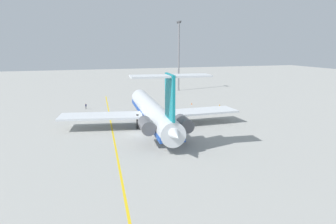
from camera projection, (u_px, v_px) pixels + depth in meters
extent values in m
plane|color=#9E9E99|center=(137.00, 134.00, 70.67)|extent=(395.08, 395.08, 0.00)
cylinder|color=silver|center=(152.00, 111.00, 76.08)|extent=(43.23, 8.28, 4.59)
cone|color=silver|center=(140.00, 97.00, 96.59)|extent=(5.14, 4.80, 4.40)
cone|color=silver|center=(174.00, 133.00, 55.48)|extent=(7.00, 4.46, 3.90)
cube|color=#19429E|center=(152.00, 115.00, 76.29)|extent=(42.29, 8.28, 1.01)
cube|color=silver|center=(101.00, 116.00, 74.57)|extent=(10.66, 20.12, 0.46)
cube|color=silver|center=(198.00, 111.00, 79.73)|extent=(7.52, 19.24, 0.46)
cylinder|color=#515156|center=(146.00, 125.00, 61.07)|extent=(5.94, 3.14, 2.66)
cube|color=silver|center=(151.00, 125.00, 61.24)|extent=(3.55, 1.75, 0.55)
cylinder|color=#515156|center=(184.00, 123.00, 62.68)|extent=(5.94, 3.14, 2.66)
cube|color=silver|center=(180.00, 124.00, 62.50)|extent=(3.55, 1.75, 0.55)
cube|color=teal|center=(170.00, 97.00, 57.00)|extent=(6.23, 0.99, 8.12)
cube|color=silver|center=(150.00, 76.00, 54.97)|extent=(4.86, 7.03, 0.32)
cube|color=silver|center=(191.00, 76.00, 56.58)|extent=(4.86, 7.03, 0.32)
cylinder|color=black|center=(144.00, 109.00, 89.04)|extent=(0.50, 0.50, 3.48)
cylinder|color=black|center=(138.00, 122.00, 74.34)|extent=(0.50, 0.50, 3.48)
cylinder|color=black|center=(168.00, 120.00, 75.93)|extent=(0.50, 0.50, 3.48)
cylinder|color=black|center=(86.00, 108.00, 97.96)|extent=(0.10, 0.10, 0.82)
cylinder|color=black|center=(86.00, 108.00, 97.87)|extent=(0.10, 0.10, 0.82)
cylinder|color=#191E4C|center=(86.00, 105.00, 97.76)|extent=(0.27, 0.27, 0.65)
sphere|color=brown|center=(86.00, 104.00, 97.67)|extent=(0.26, 0.26, 0.26)
cylinder|color=#191E4C|center=(86.00, 105.00, 97.88)|extent=(0.08, 0.08, 0.55)
cylinder|color=#191E4C|center=(85.00, 105.00, 97.64)|extent=(0.08, 0.08, 0.55)
cylinder|color=black|center=(219.00, 108.00, 96.98)|extent=(0.10, 0.10, 0.79)
cylinder|color=black|center=(220.00, 108.00, 97.12)|extent=(0.10, 0.10, 0.79)
cylinder|color=orange|center=(220.00, 106.00, 96.91)|extent=(0.27, 0.27, 0.63)
sphere|color=tan|center=(220.00, 105.00, 96.82)|extent=(0.25, 0.25, 0.25)
cylinder|color=orange|center=(220.00, 106.00, 96.73)|extent=(0.07, 0.07, 0.53)
cylinder|color=orange|center=(220.00, 106.00, 97.07)|extent=(0.07, 0.07, 0.53)
cone|color=#EA590F|center=(192.00, 104.00, 105.53)|extent=(0.40, 0.40, 0.55)
cube|color=gold|center=(112.00, 130.00, 74.00)|extent=(100.42, 9.88, 0.01)
cylinder|color=slate|center=(179.00, 57.00, 135.52)|extent=(0.70, 0.70, 28.14)
cube|color=#424244|center=(179.00, 22.00, 132.54)|extent=(4.00, 0.60, 0.60)
cube|color=#2D2D30|center=(178.00, 23.00, 134.01)|extent=(0.70, 0.50, 0.44)
cube|color=#2D2D30|center=(180.00, 22.00, 131.22)|extent=(0.70, 0.50, 0.44)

